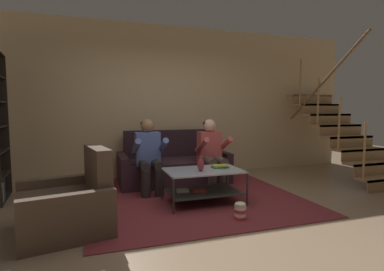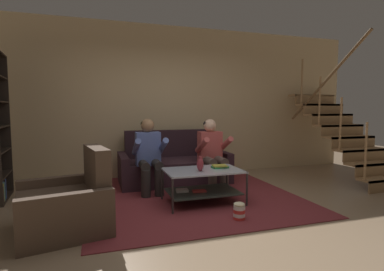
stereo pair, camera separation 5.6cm
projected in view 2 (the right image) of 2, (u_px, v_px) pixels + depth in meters
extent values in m
plane|color=#967B5E|center=(202.00, 217.00, 3.63)|extent=(16.80, 16.80, 0.00)
cube|color=#CFB283|center=(160.00, 102.00, 5.84)|extent=(8.40, 0.12, 2.90)
cube|color=#AA7F52|center=(372.00, 163.00, 5.08)|extent=(0.99, 0.26, 0.04)
cube|color=#957048|center=(378.00, 169.00, 4.97)|extent=(0.99, 0.02, 0.20)
cube|color=#AA7F52|center=(360.00, 150.00, 5.32)|extent=(0.99, 0.26, 0.04)
cube|color=#957048|center=(365.00, 155.00, 5.21)|extent=(0.99, 0.02, 0.20)
cube|color=#AA7F52|center=(348.00, 137.00, 5.55)|extent=(0.99, 0.26, 0.04)
cube|color=#957048|center=(354.00, 142.00, 5.44)|extent=(0.99, 0.02, 0.20)
cube|color=#AA7F52|center=(338.00, 125.00, 5.78)|extent=(0.99, 0.26, 0.04)
cube|color=#957048|center=(343.00, 130.00, 5.68)|extent=(0.99, 0.02, 0.20)
cube|color=#AA7F52|center=(328.00, 115.00, 6.02)|extent=(0.99, 0.26, 0.04)
cube|color=#957048|center=(333.00, 119.00, 5.91)|extent=(0.99, 0.02, 0.20)
cube|color=#AA7F52|center=(319.00, 105.00, 6.25)|extent=(0.99, 0.26, 0.04)
cube|color=#957048|center=(323.00, 109.00, 6.14)|extent=(0.99, 0.02, 0.20)
cube|color=#AA7F52|center=(311.00, 96.00, 6.49)|extent=(0.99, 0.26, 0.04)
cube|color=#957048|center=(315.00, 99.00, 6.38)|extent=(0.99, 0.02, 0.20)
cylinder|color=#AA7F52|center=(366.00, 151.00, 4.67)|extent=(0.04, 0.04, 0.90)
cylinder|color=#AA7F52|center=(341.00, 124.00, 5.14)|extent=(0.04, 0.04, 0.90)
cylinder|color=#AA7F52|center=(320.00, 101.00, 5.61)|extent=(0.04, 0.04, 0.90)
cylinder|color=#AA7F52|center=(302.00, 82.00, 6.07)|extent=(0.04, 0.04, 0.90)
cylinder|color=brown|center=(326.00, 81.00, 5.45)|extent=(0.05, 1.88, 1.45)
cube|color=#342028|center=(174.00, 171.00, 5.33)|extent=(1.64, 0.96, 0.41)
cube|color=#2C1B22|center=(169.00, 143.00, 5.66)|extent=(1.64, 0.18, 0.50)
cube|color=#342028|center=(123.00, 171.00, 5.06)|extent=(0.13, 0.96, 0.53)
cube|color=#342028|center=(220.00, 165.00, 5.60)|extent=(0.13, 0.96, 0.53)
cylinder|color=#2B2725|center=(146.00, 184.00, 4.40)|extent=(0.14, 0.14, 0.41)
cylinder|color=#2B2725|center=(159.00, 183.00, 4.46)|extent=(0.14, 0.14, 0.41)
cylinder|color=#2B2725|center=(144.00, 165.00, 4.55)|extent=(0.14, 0.42, 0.14)
cylinder|color=#2B2725|center=(157.00, 164.00, 4.61)|extent=(0.14, 0.42, 0.14)
cube|color=#596BB0|center=(148.00, 149.00, 4.76)|extent=(0.38, 0.22, 0.53)
cylinder|color=#596BB0|center=(136.00, 147.00, 4.52)|extent=(0.09, 0.49, 0.31)
cylinder|color=#596BB0|center=(163.00, 146.00, 4.64)|extent=(0.09, 0.49, 0.31)
sphere|color=#9C6F4B|center=(148.00, 125.00, 4.72)|extent=(0.21, 0.21, 0.21)
ellipsoid|color=black|center=(147.00, 124.00, 4.74)|extent=(0.21, 0.21, 0.13)
cylinder|color=brown|center=(213.00, 179.00, 4.72)|extent=(0.14, 0.14, 0.41)
cylinder|color=brown|center=(224.00, 178.00, 4.78)|extent=(0.14, 0.14, 0.41)
cylinder|color=brown|center=(209.00, 161.00, 4.87)|extent=(0.14, 0.42, 0.14)
cylinder|color=brown|center=(220.00, 161.00, 4.93)|extent=(0.14, 0.42, 0.14)
cube|color=#C1504D|center=(210.00, 147.00, 5.08)|extent=(0.38, 0.22, 0.51)
cylinder|color=#C1504D|center=(202.00, 145.00, 4.84)|extent=(0.09, 0.49, 0.31)
cylinder|color=#C1504D|center=(225.00, 144.00, 4.96)|extent=(0.09, 0.49, 0.31)
sphere|color=beige|center=(210.00, 125.00, 5.04)|extent=(0.21, 0.21, 0.21)
ellipsoid|color=black|center=(209.00, 124.00, 5.06)|extent=(0.21, 0.21, 0.13)
cube|color=#B0B9C8|center=(203.00, 170.00, 4.12)|extent=(1.05, 0.67, 0.02)
cube|color=#303A33|center=(203.00, 191.00, 4.14)|extent=(0.96, 0.62, 0.02)
cylinder|color=#322E2D|center=(173.00, 196.00, 3.68)|extent=(0.03, 0.03, 0.47)
cylinder|color=#322E2D|center=(247.00, 189.00, 3.99)|extent=(0.03, 0.03, 0.47)
cylinder|color=#322E2D|center=(162.00, 184.00, 4.29)|extent=(0.03, 0.03, 0.47)
cylinder|color=#322E2D|center=(227.00, 179.00, 4.60)|extent=(0.03, 0.03, 0.47)
cube|color=silver|center=(182.00, 190.00, 4.10)|extent=(0.18, 0.15, 0.03)
cube|color=#C63B38|center=(199.00, 191.00, 4.09)|extent=(0.20, 0.13, 0.02)
cube|color=maroon|center=(188.00, 193.00, 4.66)|extent=(3.00, 3.28, 0.01)
cube|color=#874E54|center=(188.00, 192.00, 4.66)|extent=(1.65, 1.81, 0.00)
ellipsoid|color=maroon|center=(200.00, 165.00, 4.02)|extent=(0.09, 0.09, 0.18)
cylinder|color=maroon|center=(200.00, 158.00, 4.01)|extent=(0.04, 0.04, 0.04)
cube|color=#2F8345|center=(220.00, 167.00, 4.25)|extent=(0.24, 0.16, 0.02)
cube|color=gold|center=(220.00, 166.00, 4.24)|extent=(0.21, 0.16, 0.02)
cube|color=#4E3B2D|center=(63.00, 212.00, 3.19)|extent=(1.00, 0.86, 0.41)
cube|color=#4E3B2D|center=(97.00, 168.00, 3.33)|extent=(0.30, 0.72, 0.48)
cube|color=#4E3B2D|center=(59.00, 198.00, 3.54)|extent=(0.88, 0.28, 0.51)
cube|color=#4E3B2D|center=(68.00, 220.00, 2.83)|extent=(0.88, 0.28, 0.51)
cylinder|color=red|center=(239.00, 218.00, 3.52)|extent=(0.14, 0.14, 0.04)
cylinder|color=white|center=(239.00, 215.00, 3.52)|extent=(0.14, 0.14, 0.04)
cylinder|color=red|center=(239.00, 211.00, 3.52)|extent=(0.14, 0.14, 0.04)
cylinder|color=white|center=(239.00, 208.00, 3.51)|extent=(0.14, 0.14, 0.04)
ellipsoid|color=beige|center=(239.00, 204.00, 3.51)|extent=(0.13, 0.13, 0.05)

